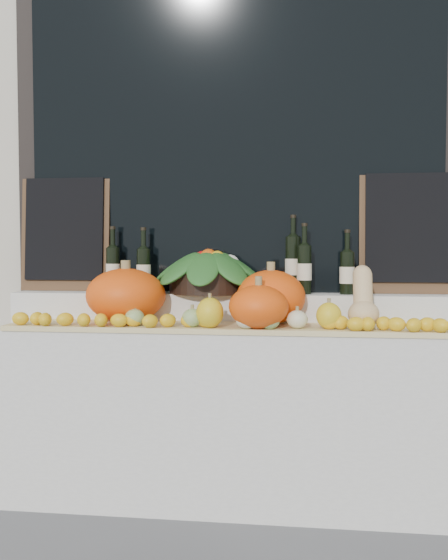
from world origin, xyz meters
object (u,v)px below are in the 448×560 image
(butternut_squash, at_px, (363,301))
(produce_bowl, at_px, (209,271))
(pumpkin_right, at_px, (271,297))
(wine_bottle_tall, at_px, (293,264))
(pumpkin_left, at_px, (126,295))

(butternut_squash, relative_size, produce_bowl, 0.47)
(pumpkin_right, xyz_separation_m, wine_bottle_tall, (0.10, 0.23, 0.15))
(butternut_squash, xyz_separation_m, produce_bowl, (-0.77, 0.27, 0.13))
(butternut_squash, bearing_deg, pumpkin_left, 176.55)
(produce_bowl, bearing_deg, butternut_squash, -19.05)
(produce_bowl, bearing_deg, pumpkin_left, -153.28)
(butternut_squash, relative_size, wine_bottle_tall, 0.71)
(butternut_squash, bearing_deg, produce_bowl, 160.95)
(pumpkin_left, xyz_separation_m, wine_bottle_tall, (0.83, 0.26, 0.15))
(pumpkin_left, distance_m, wine_bottle_tall, 0.88)
(pumpkin_right, bearing_deg, wine_bottle_tall, 65.71)
(wine_bottle_tall, bearing_deg, produce_bowl, -172.27)
(pumpkin_right, xyz_separation_m, produce_bowl, (-0.33, 0.17, 0.12))
(butternut_squash, xyz_separation_m, wine_bottle_tall, (-0.33, 0.33, 0.16))
(pumpkin_right, distance_m, butternut_squash, 0.45)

